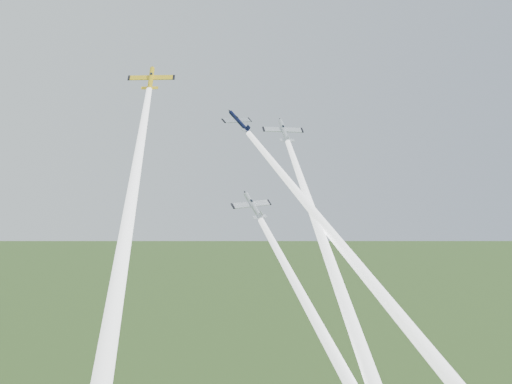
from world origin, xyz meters
name	(u,v)px	position (x,y,z in m)	size (l,w,h in m)	color
plane_yellow	(151,79)	(-15.36, 3.09, 111.23)	(7.98, 7.92, 1.25)	yellow
smoke_trail_yellow	(124,247)	(-27.09, -22.47, 85.45)	(2.68, 2.68, 69.88)	white
plane_navy	(239,121)	(-0.17, 0.40, 104.41)	(6.77, 6.72, 1.06)	black
smoke_trail_navy	(377,289)	(9.37, -26.78, 78.01)	(2.68, 2.68, 71.75)	white
plane_silver_right	(284,131)	(9.10, 0.66, 103.09)	(7.79, 7.73, 1.22)	silver
smoke_trail_silver_right	(347,310)	(2.94, -28.41, 75.84)	(2.68, 2.68, 74.24)	white
plane_silver_low	(253,206)	(-2.93, -10.71, 89.93)	(7.10, 7.05, 1.11)	silver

